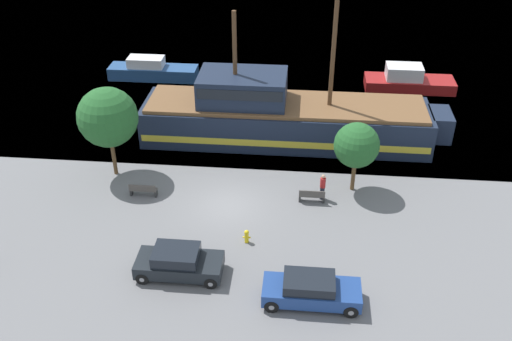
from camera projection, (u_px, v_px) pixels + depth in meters
The scene contains 12 objects.
ground_plane at pixel (228, 205), 32.95m from camera, with size 160.00×160.00×0.00m, color slate.
pirate_ship at pixel (281, 117), 38.66m from camera, with size 20.60×4.67×9.96m.
moored_boat_dockside at pixel (152, 70), 48.14m from camera, with size 7.43×1.93×1.86m.
moored_boat_outer at pixel (408, 81), 46.28m from camera, with size 7.14×2.44×2.00m.
parked_car_curb_front at pixel (179, 262), 27.69m from camera, with size 4.21×1.90×1.50m.
parked_car_curb_rear at pixel (311, 290), 26.10m from camera, with size 4.51×1.79×1.45m.
fire_hydrant at pixel (247, 236), 29.94m from camera, with size 0.42×0.25×0.76m.
bench_promenade_east at pixel (143, 190), 33.51m from camera, with size 1.61×0.45×0.85m.
bench_promenade_west at pixel (312, 196), 33.01m from camera, with size 1.50×0.45×0.85m.
pedestrian_walking_near at pixel (323, 187), 33.07m from camera, with size 0.32×0.32×1.66m.
tree_row_east at pixel (108, 117), 33.73m from camera, with size 3.61×3.61×5.75m.
tree_row_mideast at pixel (357, 145), 32.73m from camera, with size 2.65×2.65×4.37m.
Camera 1 is at (4.07, -26.48, 19.35)m, focal length 40.00 mm.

